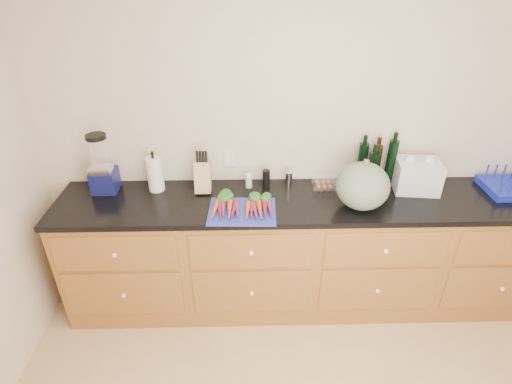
{
  "coord_description": "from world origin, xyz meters",
  "views": [
    {
      "loc": [
        -0.47,
        -1.1,
        2.4
      ],
      "look_at": [
        -0.41,
        1.2,
        1.06
      ],
      "focal_mm": 28.0,
      "sensor_mm": 36.0,
      "label": 1
    }
  ],
  "objects_px": {
    "knife_block": "(203,177)",
    "tomato_box": "(324,182)",
    "squash": "(363,186)",
    "blender_appliance": "(102,167)",
    "paper_towel": "(155,174)",
    "cutting_board": "(242,211)",
    "carrots": "(242,205)"
  },
  "relations": [
    {
      "from": "knife_block",
      "to": "cutting_board",
      "type": "bearing_deg",
      "value": -46.69
    },
    {
      "from": "carrots",
      "to": "cutting_board",
      "type": "bearing_deg",
      "value": -90.0
    },
    {
      "from": "tomato_box",
      "to": "knife_block",
      "type": "bearing_deg",
      "value": -178.06
    },
    {
      "from": "cutting_board",
      "to": "knife_block",
      "type": "distance_m",
      "value": 0.43
    },
    {
      "from": "carrots",
      "to": "tomato_box",
      "type": "height_order",
      "value": "tomato_box"
    },
    {
      "from": "squash",
      "to": "knife_block",
      "type": "bearing_deg",
      "value": 167.24
    },
    {
      "from": "squash",
      "to": "knife_block",
      "type": "height_order",
      "value": "squash"
    },
    {
      "from": "cutting_board",
      "to": "squash",
      "type": "bearing_deg",
      "value": 3.84
    },
    {
      "from": "cutting_board",
      "to": "carrots",
      "type": "bearing_deg",
      "value": 90.0
    },
    {
      "from": "cutting_board",
      "to": "tomato_box",
      "type": "xyz_separation_m",
      "value": [
        0.6,
        0.33,
        0.03
      ]
    },
    {
      "from": "blender_appliance",
      "to": "knife_block",
      "type": "height_order",
      "value": "blender_appliance"
    },
    {
      "from": "cutting_board",
      "to": "squash",
      "type": "height_order",
      "value": "squash"
    },
    {
      "from": "cutting_board",
      "to": "paper_towel",
      "type": "xyz_separation_m",
      "value": [
        -0.63,
        0.32,
        0.12
      ]
    },
    {
      "from": "carrots",
      "to": "knife_block",
      "type": "bearing_deg",
      "value": 137.27
    },
    {
      "from": "squash",
      "to": "paper_towel",
      "type": "height_order",
      "value": "squash"
    },
    {
      "from": "knife_block",
      "to": "tomato_box",
      "type": "xyz_separation_m",
      "value": [
        0.89,
        0.03,
        -0.08
      ]
    },
    {
      "from": "cutting_board",
      "to": "knife_block",
      "type": "relative_size",
      "value": 1.97
    },
    {
      "from": "paper_towel",
      "to": "cutting_board",
      "type": "bearing_deg",
      "value": -27.07
    },
    {
      "from": "cutting_board",
      "to": "paper_towel",
      "type": "height_order",
      "value": "paper_towel"
    },
    {
      "from": "cutting_board",
      "to": "squash",
      "type": "xyz_separation_m",
      "value": [
        0.8,
        0.05,
        0.15
      ]
    },
    {
      "from": "paper_towel",
      "to": "tomato_box",
      "type": "relative_size",
      "value": 1.6
    },
    {
      "from": "squash",
      "to": "tomato_box",
      "type": "relative_size",
      "value": 2.23
    },
    {
      "from": "cutting_board",
      "to": "carrots",
      "type": "height_order",
      "value": "carrots"
    },
    {
      "from": "knife_block",
      "to": "tomato_box",
      "type": "height_order",
      "value": "knife_block"
    },
    {
      "from": "carrots",
      "to": "paper_towel",
      "type": "xyz_separation_m",
      "value": [
        -0.63,
        0.28,
        0.09
      ]
    },
    {
      "from": "squash",
      "to": "blender_appliance",
      "type": "height_order",
      "value": "blender_appliance"
    },
    {
      "from": "carrots",
      "to": "blender_appliance",
      "type": "bearing_deg",
      "value": 164.3
    },
    {
      "from": "paper_towel",
      "to": "blender_appliance",
      "type": "bearing_deg",
      "value": -179.63
    },
    {
      "from": "blender_appliance",
      "to": "knife_block",
      "type": "xyz_separation_m",
      "value": [
        0.71,
        -0.02,
        -0.08
      ]
    },
    {
      "from": "squash",
      "to": "paper_towel",
      "type": "distance_m",
      "value": 1.45
    },
    {
      "from": "squash",
      "to": "knife_block",
      "type": "relative_size",
      "value": 1.58
    },
    {
      "from": "carrots",
      "to": "tomato_box",
      "type": "bearing_deg",
      "value": 25.78
    }
  ]
}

